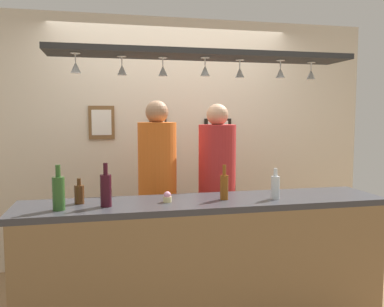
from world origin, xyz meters
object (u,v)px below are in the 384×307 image
Objects in this scene: bottle_champagne_green at (59,192)px; bottle_soda_clear at (275,187)px; person_right_red_shirt at (217,177)px; picture_frame_caricature at (102,122)px; cupcake at (167,197)px; picture_frame_crest at (158,117)px; bottle_wine_dark_red at (106,189)px; bottle_beer_amber_tall at (224,186)px; bottle_beer_brown_stubby at (79,194)px; picture_frame_lower_pair at (218,127)px; person_left_orange_shirt at (157,177)px.

bottle_champagne_green is 1.30× the size of bottle_soda_clear.
picture_frame_caricature is (-1.02, 0.72, 0.49)m from person_right_red_shirt.
bottle_champagne_green is at bearing -173.38° from cupcake.
picture_frame_crest is at bearing 0.00° from picture_frame_caricature.
person_right_red_shirt is 5.61× the size of bottle_wine_dark_red.
bottle_beer_amber_tall is at bearing -78.30° from picture_frame_crest.
picture_frame_lower_pair is at bearing 43.59° from bottle_beer_brown_stubby.
bottle_beer_amber_tall is 1.73m from picture_frame_caricature.
picture_frame_lower_pair is at bearing 90.47° from bottle_soda_clear.
person_left_orange_shirt is 1.09m from bottle_soda_clear.
picture_frame_crest reaches higher than picture_frame_caricature.
person_left_orange_shirt reaches higher than bottle_champagne_green.
person_right_red_shirt reaches higher than cupcake.
picture_frame_caricature is (-1.24, 0.00, 0.05)m from picture_frame_lower_pair.
bottle_beer_brown_stubby is (-1.04, 0.09, -0.03)m from bottle_beer_amber_tall.
bottle_soda_clear is 0.80m from cupcake.
person_left_orange_shirt is at bearing 88.13° from cupcake.
bottle_champagne_green is (-1.30, -0.79, 0.06)m from person_right_red_shirt.
bottle_wine_dark_red is 1.15× the size of picture_frame_crest.
person_right_red_shirt is 1.52m from bottle_champagne_green.
picture_frame_lower_pair reaches higher than cupcake.
bottle_soda_clear is at bearing -44.54° from person_left_orange_shirt.
bottle_champagne_green is 1.00× the size of picture_frame_lower_pair.
cupcake is (0.73, 0.09, -0.08)m from bottle_champagne_green.
picture_frame_lower_pair is at bearing 61.02° from cupcake.
bottle_beer_brown_stubby is at bearing 55.48° from bottle_champagne_green.
bottle_beer_brown_stubby reaches higher than cupcake.
person_right_red_shirt reaches higher than picture_frame_caricature.
bottle_wine_dark_red is 3.85× the size of cupcake.
bottle_champagne_green is 0.88× the size of picture_frame_caricature.
bottle_soda_clear is at bearing -49.90° from picture_frame_caricature.
bottle_beer_amber_tall is at bearing -60.25° from person_left_orange_shirt.
person_right_red_shirt is 1.01m from picture_frame_crest.
bottle_beer_amber_tall is (-0.15, -0.70, 0.04)m from person_right_red_shirt.
person_left_orange_shirt is 1.02× the size of person_right_red_shirt.
person_left_orange_shirt reaches higher than bottle_wine_dark_red.
bottle_wine_dark_red is at bearing 7.38° from bottle_champagne_green.
person_right_red_shirt is at bearing 36.67° from bottle_wine_dark_red.
picture_frame_crest is (0.56, 1.47, 0.48)m from bottle_wine_dark_red.
person_right_red_shirt is 5.61× the size of bottle_champagne_green.
person_left_orange_shirt is 0.99m from picture_frame_caricature.
bottle_wine_dark_red and bottle_champagne_green have the same top height.
cupcake is 0.23× the size of picture_frame_caricature.
bottle_beer_brown_stubby is 0.53× the size of picture_frame_caricature.
person_right_red_shirt reaches higher than bottle_beer_brown_stubby.
picture_frame_crest is at bearing 69.15° from bottle_wine_dark_red.
bottle_champagne_green is (-1.16, -0.08, 0.02)m from bottle_beer_amber_tall.
bottle_beer_amber_tall is 0.86m from bottle_wine_dark_red.
picture_frame_crest is 0.58m from picture_frame_caricature.
bottle_champagne_green is at bearing -175.84° from bottle_beer_amber_tall.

